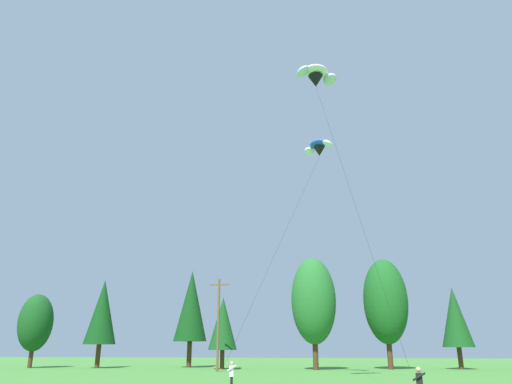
# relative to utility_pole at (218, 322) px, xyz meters

# --- Properties ---
(treeline_tree_a) EXTENTS (4.24, 4.24, 9.03)m
(treeline_tree_a) POSITION_rel_utility_pole_xyz_m (-25.15, 6.01, 0.34)
(treeline_tree_a) COLOR #472D19
(treeline_tree_a) RESTS_ON ground_plane
(treeline_tree_b) EXTENTS (3.98, 3.98, 10.83)m
(treeline_tree_b) POSITION_rel_utility_pole_xyz_m (-16.71, 6.91, 1.66)
(treeline_tree_b) COLOR #472D19
(treeline_tree_b) RESTS_ON ground_plane
(treeline_tree_c) EXTENTS (4.31, 4.31, 12.33)m
(treeline_tree_c) POSITION_rel_utility_pole_xyz_m (-5.94, 10.37, 2.60)
(treeline_tree_c) COLOR #472D19
(treeline_tree_c) RESTS_ON ground_plane
(treeline_tree_d) EXTENTS (3.43, 3.43, 8.31)m
(treeline_tree_d) POSITION_rel_utility_pole_xyz_m (-0.68, 5.86, 0.08)
(treeline_tree_d) COLOR #472D19
(treeline_tree_d) RESTS_ON ground_plane
(treeline_tree_e) EXTENTS (5.25, 5.25, 12.78)m
(treeline_tree_e) POSITION_rel_utility_pole_xyz_m (10.34, 5.29, 2.61)
(treeline_tree_e) COLOR #472D19
(treeline_tree_e) RESTS_ON ground_plane
(treeline_tree_f) EXTENTS (5.27, 5.27, 12.87)m
(treeline_tree_f) POSITION_rel_utility_pole_xyz_m (18.98, 7.95, 2.67)
(treeline_tree_f) COLOR #472D19
(treeline_tree_f) RESTS_ON ground_plane
(treeline_tree_g) EXTENTS (3.68, 3.68, 9.47)m
(treeline_tree_g) POSITION_rel_utility_pole_xyz_m (27.20, 9.29, 0.80)
(treeline_tree_g) COLOR #472D19
(treeline_tree_g) RESTS_ON ground_plane
(utility_pole) EXTENTS (2.20, 0.26, 9.72)m
(utility_pole) POSITION_rel_utility_pole_xyz_m (0.00, 0.00, 0.00)
(utility_pole) COLOR brown
(utility_pole) RESTS_ON ground_plane
(kite_flyer_near) EXTENTS (0.57, 0.61, 1.69)m
(kite_flyer_near) POSITION_rel_utility_pole_xyz_m (5.88, -23.38, -4.13)
(kite_flyer_near) COLOR black
(kite_flyer_near) RESTS_ON ground_plane
(kite_flyer_mid) EXTENTS (0.65, 0.67, 1.69)m
(kite_flyer_mid) POSITION_rel_utility_pole_xyz_m (15.23, -30.53, -4.13)
(kite_flyer_mid) COLOR navy
(kite_flyer_mid) RESTS_ON ground_plane
(parafoil_kite_high_blue_white) EXTENTS (7.71, 15.93, 20.38)m
(parafoil_kite_high_blue_white) POSITION_rel_utility_pole_xyz_m (11.62, -9.06, 16.09)
(parafoil_kite_high_blue_white) COLOR blue
(parafoil_kite_mid_white) EXTENTS (5.20, 14.38, 23.22)m
(parafoil_kite_mid_white) POSITION_rel_utility_pole_xyz_m (11.62, -17.68, 18.88)
(parafoil_kite_mid_white) COLOR white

